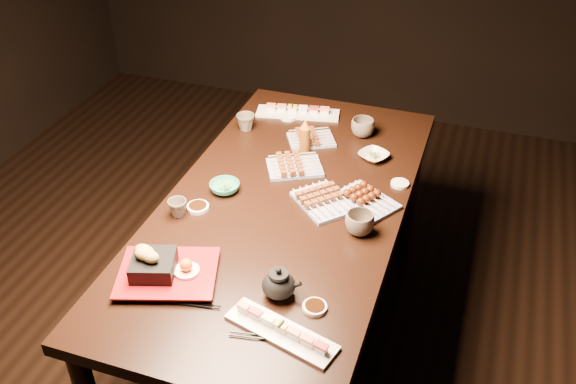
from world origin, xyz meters
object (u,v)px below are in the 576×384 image
object	(u,v)px
tempura_tray	(166,264)
teacup_far_right	(363,128)
condiment_bottle	(305,136)
sushi_platter_near	(281,328)
teacup_far_left	(246,122)
yakitori_plate_right	(323,198)
edamame_bowl_cream	(374,156)
yakitori_plate_center	(295,163)
edamame_bowl_green	(225,187)
dining_table	(284,275)
sushi_platter_far	(298,110)
teacup_near_left	(178,208)
teacup_mid_right	(360,223)
yakitori_plate_left	(311,136)
teapot	(279,282)

from	to	relation	value
tempura_tray	teacup_far_right	xyz separation A→B (m)	(0.39, 1.12, -0.02)
condiment_bottle	sushi_platter_near	bearing A→B (deg)	-76.25
teacup_far_left	teacup_far_right	world-z (taller)	teacup_far_right
yakitori_plate_right	tempura_tray	world-z (taller)	tempura_tray
yakitori_plate_right	edamame_bowl_cream	bearing A→B (deg)	116.94
yakitori_plate_center	yakitori_plate_right	world-z (taller)	yakitori_plate_right
edamame_bowl_green	edamame_bowl_cream	xyz separation A→B (m)	(0.50, 0.43, -0.00)
dining_table	yakitori_plate_center	bearing A→B (deg)	102.40
sushi_platter_near	edamame_bowl_green	world-z (taller)	sushi_platter_near
sushi_platter_far	teacup_near_left	xyz separation A→B (m)	(-0.18, -0.90, 0.01)
teacup_far_left	edamame_bowl_green	bearing A→B (deg)	-77.87
edamame_bowl_cream	teacup_far_right	xyz separation A→B (m)	(-0.09, 0.18, 0.03)
dining_table	sushi_platter_near	size ratio (longest dim) A/B	4.99
yakitori_plate_center	teacup_mid_right	xyz separation A→B (m)	(0.35, -0.33, 0.01)
yakitori_plate_left	teapot	bearing A→B (deg)	-107.36
yakitori_plate_left	teacup_far_right	world-z (taller)	teacup_far_right
yakitori_plate_right	edamame_bowl_green	size ratio (longest dim) A/B	1.90
yakitori_plate_center	edamame_bowl_cream	bearing A→B (deg)	4.65
tempura_tray	teacup_far_left	size ratio (longest dim) A/B	3.86
sushi_platter_far	teacup_near_left	size ratio (longest dim) A/B	5.44
teacup_far_left	dining_table	bearing A→B (deg)	-54.04
teapot	teacup_near_left	bearing A→B (deg)	140.20
teacup_mid_right	teacup_far_right	bearing A→B (deg)	102.46
sushi_platter_far	condiment_bottle	xyz separation A→B (m)	(0.13, -0.30, 0.05)
edamame_bowl_green	sushi_platter_near	bearing A→B (deg)	-54.08
tempura_tray	teacup_near_left	world-z (taller)	tempura_tray
dining_table	yakitori_plate_left	distance (m)	0.63
yakitori_plate_center	tempura_tray	size ratio (longest dim) A/B	0.69
edamame_bowl_green	condiment_bottle	world-z (taller)	condiment_bottle
teacup_near_left	condiment_bottle	size ratio (longest dim) A/B	0.48
sushi_platter_near	teacup_mid_right	xyz separation A→B (m)	(0.11, 0.55, 0.02)
dining_table	sushi_platter_far	size ratio (longest dim) A/B	4.59
edamame_bowl_green	teacup_mid_right	size ratio (longest dim) A/B	1.15
sushi_platter_far	teapot	xyz separation A→B (m)	(0.32, -1.18, 0.03)
teapot	condiment_bottle	size ratio (longest dim) A/B	0.86
yakitori_plate_right	edamame_bowl_green	bearing A→B (deg)	-130.40
teacup_near_left	teacup_far_right	size ratio (longest dim) A/B	0.69
edamame_bowl_cream	teacup_far_right	world-z (taller)	teacup_far_right
yakitori_plate_center	tempura_tray	world-z (taller)	tempura_tray
yakitori_plate_center	teacup_mid_right	distance (m)	0.48
teacup_near_left	yakitori_plate_center	bearing A→B (deg)	54.74
yakitori_plate_left	teacup_far_left	world-z (taller)	teacup_far_left
teacup_far_right	sushi_platter_near	bearing A→B (deg)	-87.90
condiment_bottle	teacup_mid_right	bearing A→B (deg)	-53.26
sushi_platter_near	yakitori_plate_left	size ratio (longest dim) A/B	1.81
teapot	dining_table	bearing A→B (deg)	96.51
sushi_platter_far	edamame_bowl_cream	size ratio (longest dim) A/B	3.32
teacup_far_left	tempura_tray	bearing A→B (deg)	-82.92
yakitori_plate_center	teacup_far_left	bearing A→B (deg)	115.04
edamame_bowl_cream	condiment_bottle	distance (m)	0.31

